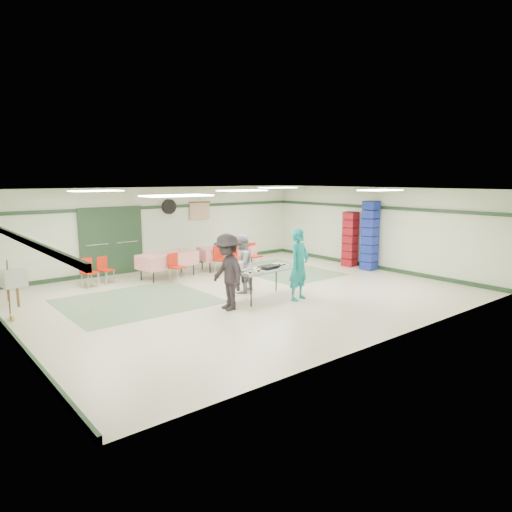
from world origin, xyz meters
TOP-DOWN VIEW (x-y plane):
  - floor at (0.00, 0.00)m, footprint 11.00×11.00m
  - ceiling at (0.00, 0.00)m, footprint 11.00×11.00m
  - wall_back at (0.00, 4.50)m, footprint 11.00×0.00m
  - wall_front at (0.00, -4.50)m, footprint 11.00×0.00m
  - wall_left at (-5.50, 0.00)m, footprint 0.00×9.00m
  - wall_right at (5.50, 0.00)m, footprint 0.00×9.00m
  - trim_back at (0.00, 4.47)m, footprint 11.00×0.06m
  - baseboard_back at (0.00, 4.47)m, footprint 11.00×0.06m
  - trim_left at (-5.47, 0.00)m, footprint 0.06×9.00m
  - baseboard_left at (-5.47, 0.00)m, footprint 0.06×9.00m
  - trim_right at (5.47, 0.00)m, footprint 0.06×9.00m
  - baseboard_right at (5.47, 0.00)m, footprint 0.06×9.00m
  - green_patch_a at (-2.50, 1.00)m, footprint 3.50×3.00m
  - green_patch_b at (2.80, 1.50)m, footprint 2.50×3.50m
  - double_door_left at (-2.20, 4.44)m, footprint 0.90×0.06m
  - double_door_right at (-1.25, 4.44)m, footprint 0.90×0.06m
  - door_frame at (-1.73, 4.42)m, footprint 2.00×0.03m
  - wall_fan at (0.30, 4.44)m, footprint 0.50×0.10m
  - scroll_banner at (1.50, 4.44)m, footprint 0.80×0.02m
  - serving_table at (0.11, -0.75)m, footprint 1.83×0.91m
  - sheet_tray_right at (0.61, -0.78)m, footprint 0.60×0.48m
  - sheet_tray_mid at (0.05, -0.65)m, footprint 0.58×0.47m
  - sheet_tray_left at (-0.46, -0.92)m, footprint 0.61×0.49m
  - baking_pan at (0.22, -0.81)m, footprint 0.52×0.36m
  - foam_box_stack at (-0.73, -0.73)m, footprint 0.24×0.23m
  - volunteer_teal at (0.70, -1.38)m, footprint 0.73×0.56m
  - volunteer_grey at (0.03, 0.09)m, footprint 0.92×0.83m
  - volunteer_dark at (-1.17, -0.97)m, footprint 0.78×1.20m
  - dining_table_a at (1.59, 2.94)m, footprint 1.95×1.09m
  - dining_table_b at (-0.61, 2.94)m, footprint 1.92×1.10m
  - chair_a at (1.50, 2.38)m, footprint 0.51×0.51m
  - chair_b at (0.95, 2.38)m, footprint 0.50×0.50m
  - chair_c at (2.22, 2.37)m, footprint 0.42×0.42m
  - chair_d at (-0.67, 2.37)m, footprint 0.48×0.48m
  - chair_loose_a at (-2.39, 3.41)m, footprint 0.46×0.46m
  - chair_loose_b at (-2.92, 3.22)m, footprint 0.46×0.47m
  - crate_stack_blue_a at (5.15, -0.13)m, footprint 0.47×0.47m
  - crate_stack_red at (5.15, 0.69)m, footprint 0.47×0.47m
  - crate_stack_blue_b at (5.15, -0.08)m, footprint 0.47×0.47m
  - printer_table at (-5.15, 2.67)m, footprint 0.67×0.97m
  - office_printer at (-5.15, 1.16)m, footprint 0.49×0.44m
  - broom at (-5.23, 1.32)m, footprint 0.07×0.21m

SIDE VIEW (x-z plane):
  - floor at x=0.00m, z-range 0.00..0.00m
  - green_patch_a at x=-2.50m, z-range 0.00..0.01m
  - green_patch_b at x=2.80m, z-range 0.00..0.01m
  - baseboard_back at x=0.00m, z-range 0.00..0.12m
  - baseboard_left at x=-5.47m, z-range 0.00..0.12m
  - baseboard_right at x=5.47m, z-range 0.00..0.12m
  - chair_loose_a at x=-2.39m, z-range 0.08..0.86m
  - chair_loose_b at x=-2.92m, z-range 0.09..0.91m
  - chair_d at x=-0.67m, z-range 0.09..0.93m
  - chair_c at x=2.22m, z-range 0.10..0.96m
  - chair_b at x=0.95m, z-range 0.10..1.01m
  - dining_table_b at x=-0.61m, z-range 0.19..0.95m
  - dining_table_a at x=1.59m, z-range 0.19..0.95m
  - chair_a at x=1.50m, z-range 0.11..1.05m
  - printer_table at x=-5.15m, z-range 0.27..1.02m
  - broom at x=-5.23m, z-range 0.03..1.31m
  - serving_table at x=0.11m, z-range 0.33..1.09m
  - sheet_tray_right at x=0.61m, z-range 0.76..0.78m
  - sheet_tray_mid at x=0.05m, z-range 0.76..0.78m
  - sheet_tray_left at x=-0.46m, z-range 0.76..0.78m
  - volunteer_grey at x=0.03m, z-range 0.00..1.55m
  - baking_pan at x=0.22m, z-range 0.76..0.84m
  - volunteer_dark at x=-1.17m, z-range 0.00..1.76m
  - foam_box_stack at x=-0.73m, z-range 0.76..1.01m
  - volunteer_teal at x=0.70m, z-range 0.00..1.78m
  - crate_stack_blue_b at x=5.15m, z-range 0.00..1.80m
  - office_printer at x=-5.15m, z-range 0.75..1.09m
  - crate_stack_red at x=5.15m, z-range 0.00..1.87m
  - double_door_left at x=-2.20m, z-range 0.00..2.10m
  - double_door_right at x=-1.25m, z-range 0.00..2.10m
  - door_frame at x=-1.73m, z-range -0.02..2.12m
  - crate_stack_blue_a at x=5.15m, z-range 0.00..2.27m
  - wall_back at x=0.00m, z-range -4.15..6.85m
  - wall_front at x=0.00m, z-range -4.15..6.85m
  - wall_left at x=-5.50m, z-range -3.15..5.85m
  - wall_right at x=5.50m, z-range -3.15..5.85m
  - scroll_banner at x=1.50m, z-range 1.55..2.15m
  - trim_back at x=0.00m, z-range 2.00..2.10m
  - trim_left at x=-5.47m, z-range 2.00..2.10m
  - trim_right at x=5.47m, z-range 2.00..2.10m
  - wall_fan at x=0.30m, z-range 1.80..2.30m
  - ceiling at x=0.00m, z-range 2.70..2.70m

